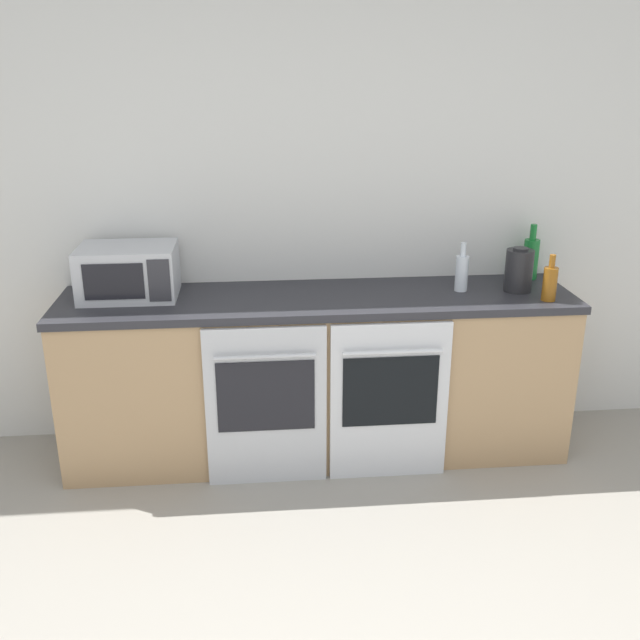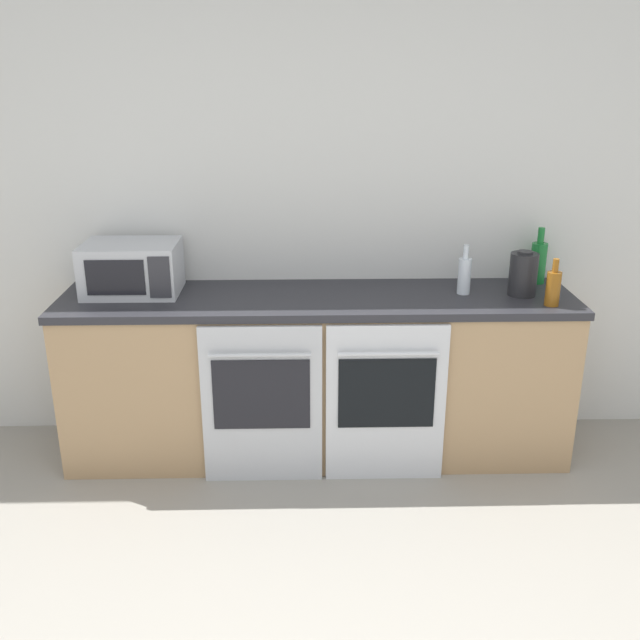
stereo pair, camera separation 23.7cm
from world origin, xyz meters
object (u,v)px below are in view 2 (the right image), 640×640
Objects in this scene: oven_right at (386,403)px; oven_left at (262,404)px; microwave at (132,268)px; bottle_clear at (464,275)px; kettle at (523,274)px; bottle_amber at (553,287)px; bottle_green at (538,261)px.

oven_left is at bearing 180.00° from oven_right.
bottle_clear is at bearing -1.96° from microwave.
bottle_clear is at bearing 174.21° from kettle.
kettle is at bearing 120.57° from bottle_amber.
kettle is (2.00, -0.09, -0.02)m from microwave.
microwave is (-1.28, 0.39, 0.59)m from oven_right.
microwave is 2.04× the size of bottle_amber.
bottle_amber reaches higher than oven_left.
oven_right is 3.25× the size of bottle_clear.
bottle_green is (0.86, 0.51, 0.58)m from oven_right.
oven_left is 1.74× the size of microwave.
microwave is at bearing 177.48° from kettle.
oven_right is 0.77m from bottle_clear.
oven_left is 3.55× the size of bottle_amber.
oven_right is at bearing -157.43° from kettle.
bottle_amber is at bearing -96.68° from bottle_green.
kettle is (0.29, -0.03, 0.01)m from bottle_clear.
microwave is at bearing 178.04° from bottle_clear.
microwave reaches higher than bottle_amber.
oven_left is 1.66m from bottle_green.
bottle_green is 1.31× the size of kettle.
oven_right is 2.76× the size of bottle_green.
bottle_clear is at bearing 37.75° from oven_right.
kettle is at bearing 12.63° from oven_left.
microwave is 2.11m from bottle_amber.
oven_left is at bearing -29.93° from microwave.
bottle_clear reaches higher than bottle_amber.
microwave is 2.08× the size of kettle.
bottle_green is (1.47, 0.51, 0.58)m from oven_left.
bottle_green is at bearing 55.92° from kettle.
oven_right is 1.16m from bottle_green.
bottle_green is at bearing 83.32° from bottle_amber.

